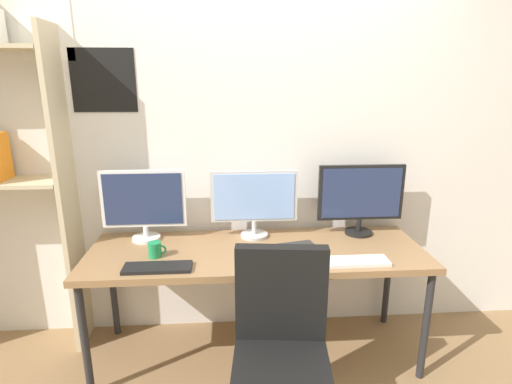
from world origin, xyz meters
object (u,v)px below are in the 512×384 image
at_px(desk, 257,257).
at_px(keyboard_right, 358,261).
at_px(monitor_right, 361,196).
at_px(monitor_left, 144,202).
at_px(office_chair, 281,373).
at_px(laptop_closed, 293,251).
at_px(monitor_center, 254,200).
at_px(coffee_mug, 155,250).
at_px(computer_mouse, 251,259).
at_px(keyboard_left, 158,268).

xyz_separation_m(desk, keyboard_right, (0.56, -0.23, 0.06)).
bearing_deg(monitor_right, monitor_left, -180.00).
height_order(office_chair, monitor_right, monitor_right).
bearing_deg(office_chair, monitor_left, 130.75).
bearing_deg(keyboard_right, laptop_closed, 155.54).
xyz_separation_m(monitor_center, coffee_mug, (-0.60, -0.28, -0.20)).
relative_size(desk, monitor_left, 3.86).
xyz_separation_m(computer_mouse, coffee_mug, (-0.55, 0.11, 0.03)).
bearing_deg(monitor_center, keyboard_left, -141.70).
relative_size(desk, keyboard_left, 5.51).
height_order(keyboard_right, computer_mouse, computer_mouse).
bearing_deg(monitor_left, laptop_closed, -17.24).
bearing_deg(laptop_closed, keyboard_right, -37.41).
distance_m(monitor_center, coffee_mug, 0.69).
bearing_deg(computer_mouse, keyboard_left, -174.08).
relative_size(desk, computer_mouse, 21.30).
height_order(monitor_center, computer_mouse, monitor_center).
bearing_deg(computer_mouse, monitor_right, 27.44).
distance_m(desk, keyboard_right, 0.61).
xyz_separation_m(monitor_left, laptop_closed, (0.91, -0.28, -0.24)).
distance_m(keyboard_right, computer_mouse, 0.61).
bearing_deg(laptop_closed, monitor_right, 16.98).
bearing_deg(monitor_right, keyboard_right, -107.83).
distance_m(monitor_left, monitor_right, 1.40).
bearing_deg(office_chair, desk, 95.44).
distance_m(monitor_left, computer_mouse, 0.80).
height_order(monitor_left, coffee_mug, monitor_left).
bearing_deg(desk, keyboard_left, -157.67).
height_order(monitor_left, laptop_closed, monitor_left).
bearing_deg(desk, monitor_center, 90.00).
height_order(monitor_center, coffee_mug, monitor_center).
xyz_separation_m(laptop_closed, coffee_mug, (-0.81, 0.01, 0.03)).
bearing_deg(monitor_right, keyboard_left, -160.69).
xyz_separation_m(monitor_left, keyboard_left, (0.14, -0.44, -0.24)).
relative_size(desk, monitor_center, 3.65).
bearing_deg(office_chair, monitor_center, 94.15).
bearing_deg(keyboard_right, monitor_left, 160.69).
xyz_separation_m(desk, monitor_left, (-0.70, 0.21, 0.30)).
height_order(monitor_center, laptop_closed, monitor_center).
bearing_deg(keyboard_left, desk, 22.33).
xyz_separation_m(desk, monitor_center, (0.00, 0.21, 0.30)).
bearing_deg(coffee_mug, computer_mouse, -11.42).
bearing_deg(keyboard_right, desk, 157.67).
relative_size(monitor_left, coffee_mug, 4.99).
bearing_deg(monitor_center, coffee_mug, -155.05).
relative_size(desk, office_chair, 2.07).
bearing_deg(keyboard_left, laptop_closed, 11.67).
relative_size(monitor_center, computer_mouse, 5.83).
distance_m(desk, computer_mouse, 0.20).
bearing_deg(monitor_right, coffee_mug, -167.93).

